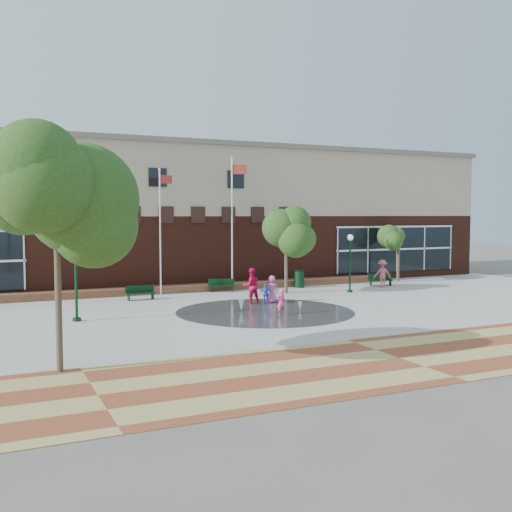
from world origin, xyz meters
name	(u,v)px	position (x,y,z in m)	size (l,w,h in m)	color
ground	(295,323)	(0.00, 0.00, 0.00)	(120.00, 120.00, 0.00)	#666056
plaza_concrete	(256,309)	(0.00, 4.00, 0.00)	(46.00, 18.00, 0.01)	#A8A8A0
paver_band	(399,358)	(0.00, -7.00, 0.00)	(46.00, 6.00, 0.01)	brown
splash_pad	(265,312)	(0.00, 3.00, 0.00)	(8.40, 8.40, 0.01)	#383A3D
library_building	(174,214)	(0.00, 17.48, 4.64)	(44.40, 10.40, 9.20)	#502217
flower_bed	(203,291)	(0.00, 11.60, 0.00)	(26.00, 1.20, 0.40)	maroon
flagpole_left	(161,225)	(-2.76, 11.01, 4.03)	(0.84, 0.21, 7.24)	white
flagpole_right	(233,216)	(1.65, 10.92, 4.49)	(0.94, 0.40, 8.03)	white
lamp_left	(76,267)	(-8.44, 4.17, 2.35)	(0.40, 0.40, 3.78)	black
lamp_right	(350,256)	(7.64, 7.32, 2.14)	(0.36, 0.36, 3.44)	black
bench_left	(141,296)	(-4.38, 9.33, 0.25)	(1.57, 0.46, 0.79)	black
bench_mid	(222,288)	(0.82, 10.68, 0.25)	(1.61, 0.86, 0.78)	black
bench_right	(380,282)	(11.26, 9.25, 0.25)	(1.61, 0.94, 0.78)	black
trash_can	(299,279)	(6.02, 10.58, 0.57)	(0.68, 0.68, 1.12)	black
tree_big_left	(56,199)	(-10.10, -4.20, 5.05)	(4.42, 4.42, 7.06)	#413327
tree_mid	(286,233)	(4.00, 8.48, 3.56)	(2.90, 2.90, 4.89)	#413327
tree_small_right	(399,241)	(13.82, 10.72, 2.83)	(2.27, 2.27, 3.87)	#413327
water_jet_a	(241,312)	(-0.97, 3.54, 0.00)	(0.32, 0.32, 0.62)	white
water_jet_b	(300,311)	(1.65, 2.54, 0.00)	(0.19, 0.19, 0.43)	white
child_splash	(281,302)	(0.28, 1.87, 0.61)	(0.44, 0.29, 1.22)	#F0508D
adult_red	(251,286)	(0.48, 5.64, 0.94)	(0.91, 0.71, 1.87)	#CF0E41
adult_pink	(272,289)	(1.59, 5.47, 0.72)	(0.71, 0.46, 1.45)	#E25F9A
child_blue	(266,294)	(1.06, 5.08, 0.56)	(0.65, 0.27, 1.11)	blue
person_bench	(382,274)	(10.81, 8.45, 0.88)	(1.14, 0.65, 1.76)	#BE5162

